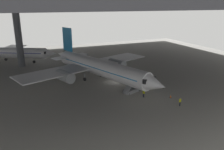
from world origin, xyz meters
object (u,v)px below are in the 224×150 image
object	(u,v)px
crew_worker_near_nose	(180,101)
crew_worker_by_stairs	(144,93)
boarding_stairs	(132,89)
airplane_main	(98,67)
airplane_distant	(6,53)
traffic_cone_orange	(171,96)

from	to	relation	value
crew_worker_near_nose	crew_worker_by_stairs	bearing A→B (deg)	123.46
boarding_stairs	airplane_main	bearing A→B (deg)	113.15
airplane_distant	traffic_cone_orange	size ratio (longest dim) A/B	49.23
crew_worker_by_stairs	airplane_distant	xyz separation A→B (m)	(-25.29, 41.33, 2.31)
airplane_main	traffic_cone_orange	xyz separation A→B (m)	(9.72, -15.43, -3.21)
boarding_stairs	traffic_cone_orange	bearing A→B (deg)	-46.03
airplane_main	airplane_distant	distance (m)	34.84
boarding_stairs	crew_worker_by_stairs	bearing A→B (deg)	-78.20
crew_worker_by_stairs	boarding_stairs	bearing A→B (deg)	101.80
airplane_main	traffic_cone_orange	world-z (taller)	airplane_main
crew_worker_near_nose	crew_worker_by_stairs	size ratio (longest dim) A/B	1.00
airplane_main	crew_worker_by_stairs	distance (m)	14.23
crew_worker_by_stairs	airplane_distant	world-z (taller)	airplane_distant
crew_worker_by_stairs	airplane_distant	size ratio (longest dim) A/B	0.05
crew_worker_by_stairs	traffic_cone_orange	xyz separation A→B (m)	(4.88, -2.30, -0.61)
boarding_stairs	crew_worker_near_nose	xyz separation A→B (m)	(4.77, -9.62, 0.16)
boarding_stairs	traffic_cone_orange	size ratio (longest dim) A/B	7.86
airplane_distant	boarding_stairs	bearing A→B (deg)	-57.00
airplane_main	crew_worker_by_stairs	bearing A→B (deg)	-69.75
crew_worker_by_stairs	traffic_cone_orange	size ratio (longest dim) A/B	2.64
airplane_main	boarding_stairs	size ratio (longest dim) A/B	7.74
airplane_distant	airplane_main	bearing A→B (deg)	-54.06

